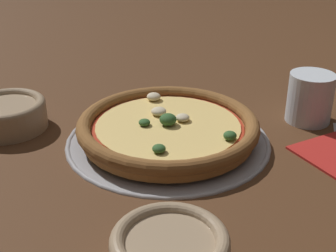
# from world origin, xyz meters

# --- Properties ---
(ground_plane) EXTENTS (3.00, 3.00, 0.00)m
(ground_plane) POSITION_xyz_m (0.00, 0.00, 0.00)
(ground_plane) COLOR #4C2D19
(pizza_tray) EXTENTS (0.35, 0.35, 0.01)m
(pizza_tray) POSITION_xyz_m (0.00, 0.00, 0.00)
(pizza_tray) COLOR #9E9EA3
(pizza_tray) RESTS_ON ground_plane
(pizza) EXTENTS (0.31, 0.31, 0.04)m
(pizza) POSITION_xyz_m (-0.00, -0.00, 0.03)
(pizza) COLOR #A86B33
(pizza) RESTS_ON pizza_tray
(bowl_near) EXTENTS (0.14, 0.14, 0.05)m
(bowl_near) POSITION_xyz_m (0.27, -0.10, 0.03)
(bowl_near) COLOR #9E8466
(bowl_near) RESTS_ON ground_plane
(bowl_far) EXTENTS (0.13, 0.13, 0.05)m
(bowl_far) POSITION_xyz_m (0.06, 0.30, 0.03)
(bowl_far) COLOR #9E8466
(bowl_far) RESTS_ON ground_plane
(drinking_cup) EXTENTS (0.08, 0.08, 0.09)m
(drinking_cup) POSITION_xyz_m (-0.27, -0.03, 0.05)
(drinking_cup) COLOR silver
(drinking_cup) RESTS_ON ground_plane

